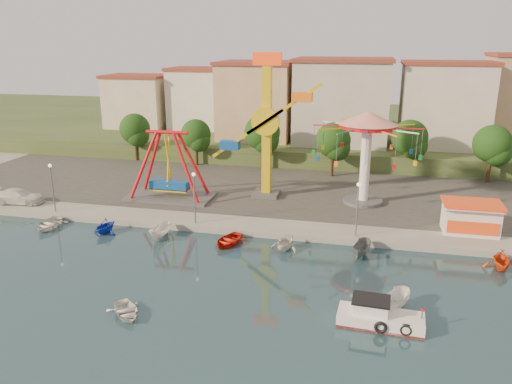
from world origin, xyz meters
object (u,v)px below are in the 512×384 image
(skiff, at_px, (394,302))
(rowboat_a, at_px, (126,311))
(kamikaze_tower, at_px, (270,132))
(wave_swinger, at_px, (367,137))
(van, at_px, (19,196))
(cabin_motorboat, at_px, (378,318))
(pirate_ship_ride, at_px, (169,167))

(skiff, bearing_deg, rowboat_a, -136.77)
(kamikaze_tower, relative_size, rowboat_a, 5.09)
(wave_swinger, height_order, van, wave_swinger)
(cabin_motorboat, height_order, rowboat_a, cabin_motorboat)
(pirate_ship_ride, distance_m, van, 17.19)
(pirate_ship_ride, distance_m, wave_swinger, 22.65)
(kamikaze_tower, distance_m, wave_swinger, 10.83)
(cabin_motorboat, relative_size, rowboat_a, 1.79)
(rowboat_a, bearing_deg, van, 99.27)
(kamikaze_tower, height_order, rowboat_a, kamikaze_tower)
(kamikaze_tower, bearing_deg, pirate_ship_ride, -164.44)
(cabin_motorboat, distance_m, skiff, 2.31)
(pirate_ship_ride, relative_size, van, 1.78)
(wave_swinger, height_order, rowboat_a, wave_swinger)
(pirate_ship_ride, xyz_separation_m, wave_swinger, (22.09, 3.21, 3.80))
(kamikaze_tower, distance_m, rowboat_a, 28.87)
(pirate_ship_ride, xyz_separation_m, kamikaze_tower, (11.26, 3.14, 3.99))
(pirate_ship_ride, relative_size, skiff, 2.68)
(kamikaze_tower, relative_size, van, 2.93)
(pirate_ship_ride, relative_size, rowboat_a, 3.08)
(skiff, distance_m, van, 43.04)
(cabin_motorboat, bearing_deg, rowboat_a, -167.91)
(kamikaze_tower, height_order, cabin_motorboat, kamikaze_tower)
(pirate_ship_ride, bearing_deg, kamikaze_tower, 15.56)
(kamikaze_tower, bearing_deg, cabin_motorboat, -63.19)
(wave_swinger, height_order, skiff, wave_swinger)
(pirate_ship_ride, height_order, kamikaze_tower, kamikaze_tower)
(pirate_ship_ride, height_order, rowboat_a, pirate_ship_ride)
(kamikaze_tower, height_order, van, kamikaze_tower)
(van, bearing_deg, skiff, -115.68)
(pirate_ship_ride, xyz_separation_m, van, (-15.95, -5.68, -2.98))
(wave_swinger, xyz_separation_m, van, (-38.04, -8.89, -6.78))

